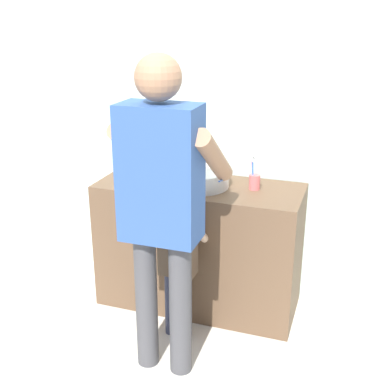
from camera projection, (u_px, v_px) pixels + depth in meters
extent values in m
plane|color=silver|center=(185.00, 324.00, 3.27)|extent=(14.00, 14.00, 0.00)
cube|color=silver|center=(215.00, 103.00, 3.36)|extent=(4.40, 0.08, 2.70)
cube|color=brown|center=(199.00, 245.00, 3.39)|extent=(1.33, 0.54, 0.87)
cylinder|color=silver|center=(199.00, 178.00, 3.20)|extent=(0.39, 0.39, 0.11)
cylinder|color=#B1B1AD|center=(199.00, 177.00, 3.20)|extent=(0.32, 0.32, 0.09)
cylinder|color=#B7BABF|center=(210.00, 162.00, 3.41)|extent=(0.03, 0.03, 0.18)
cylinder|color=#B7BABF|center=(207.00, 153.00, 3.33)|extent=(0.02, 0.12, 0.02)
cylinder|color=#B7BABF|center=(200.00, 170.00, 3.45)|extent=(0.04, 0.04, 0.05)
cylinder|color=#B7BABF|center=(220.00, 172.00, 3.41)|extent=(0.04, 0.04, 0.05)
cylinder|color=#D86666|center=(255.00, 182.00, 3.15)|extent=(0.07, 0.07, 0.09)
cylinder|color=#E5387F|center=(253.00, 174.00, 3.13)|extent=(0.03, 0.03, 0.17)
cube|color=white|center=(253.00, 160.00, 3.10)|extent=(0.01, 0.02, 0.02)
cylinder|color=blue|center=(253.00, 174.00, 3.13)|extent=(0.02, 0.02, 0.17)
cube|color=white|center=(253.00, 160.00, 3.09)|extent=(0.01, 0.02, 0.02)
cylinder|color=#B27FC6|center=(161.00, 168.00, 3.37)|extent=(0.06, 0.06, 0.13)
cylinder|color=#2D2D2D|center=(160.00, 157.00, 3.34)|extent=(0.02, 0.02, 0.04)
cylinder|color=#2D334C|center=(170.00, 303.00, 3.11)|extent=(0.07, 0.07, 0.43)
cylinder|color=#2D334C|center=(187.00, 306.00, 3.08)|extent=(0.07, 0.07, 0.43)
cube|color=brown|center=(178.00, 245.00, 2.96)|extent=(0.22, 0.12, 0.38)
sphere|color=beige|center=(177.00, 204.00, 2.87)|extent=(0.12, 0.12, 0.12)
cylinder|color=beige|center=(165.00, 231.00, 3.07)|extent=(0.05, 0.26, 0.21)
cylinder|color=beige|center=(202.00, 236.00, 3.00)|extent=(0.05, 0.26, 0.21)
cylinder|color=#47474C|center=(146.00, 301.00, 2.78)|extent=(0.12, 0.12, 0.81)
cylinder|color=#47474C|center=(180.00, 308.00, 2.72)|extent=(0.12, 0.12, 0.81)
cube|color=#33569E|center=(160.00, 174.00, 2.50)|extent=(0.40, 0.23, 0.70)
sphere|color=#A87A5B|center=(158.00, 77.00, 2.34)|extent=(0.23, 0.23, 0.23)
cylinder|color=#A87A5B|center=(135.00, 149.00, 2.71)|extent=(0.10, 0.49, 0.38)
cylinder|color=#A87A5B|center=(214.00, 157.00, 2.57)|extent=(0.10, 0.49, 0.38)
cylinder|color=blue|center=(222.00, 180.00, 2.80)|extent=(0.01, 0.14, 0.03)
cube|color=white|center=(226.00, 174.00, 2.86)|extent=(0.01, 0.02, 0.02)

